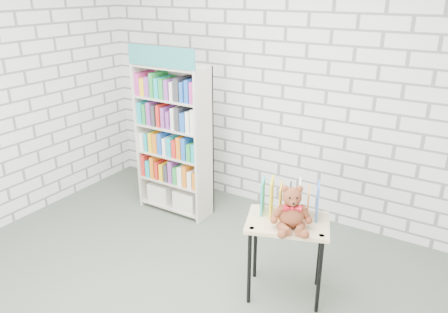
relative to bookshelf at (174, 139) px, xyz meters
The scene contains 6 objects.
ground 1.85m from the bookshelf, 55.31° to the right, with size 4.50×4.50×0.00m, color #4B5548.
room_shell 1.91m from the bookshelf, 55.31° to the right, with size 4.52×4.02×2.81m.
bookshelf is the anchor object (origin of this frame).
display_table 1.79m from the bookshelf, 23.20° to the right, with size 0.74×0.62×0.67m.
table_books 1.71m from the bookshelf, 20.72° to the right, with size 0.48×0.33×0.26m.
teddy_bear 1.86m from the bookshelf, 24.83° to the right, with size 0.32×0.31×0.34m.
Camera 1 is at (1.82, -2.09, 2.36)m, focal length 35.00 mm.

